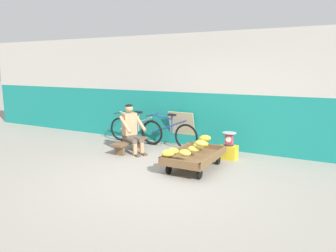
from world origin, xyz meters
TOP-DOWN VIEW (x-y plane):
  - ground_plane at (0.00, 0.00)m, footprint 80.00×80.00m
  - back_wall at (0.00, 2.78)m, footprint 16.00×0.30m
  - banana_cart at (0.34, 0.92)m, footprint 0.85×1.45m
  - banana_pile at (0.30, 0.85)m, footprint 0.72×1.26m
  - low_bench at (-1.56, 1.41)m, footprint 0.33×1.11m
  - vendor_seated at (-1.48, 1.37)m, footprint 0.74×0.63m
  - plastic_crate at (0.72, 1.92)m, footprint 0.36×0.28m
  - weighing_scale at (0.72, 1.92)m, footprint 0.30×0.30m
  - bicycle_near_left at (-1.96, 2.23)m, footprint 1.66×0.48m
  - bicycle_far_left at (-0.96, 2.24)m, footprint 1.66×0.48m
  - sign_board at (-0.75, 2.60)m, footprint 0.70×0.26m

SIDE VIEW (x-z plane):
  - ground_plane at x=0.00m, z-range 0.00..0.00m
  - plastic_crate at x=0.72m, z-range 0.00..0.30m
  - low_bench at x=-1.56m, z-range 0.06..0.33m
  - banana_cart at x=0.34m, z-range 0.06..0.42m
  - bicycle_near_left at x=-1.96m, z-range -0.08..0.78m
  - bicycle_far_left at x=-0.96m, z-range -0.08..0.78m
  - sign_board at x=-0.75m, z-range 0.00..0.87m
  - weighing_scale at x=0.72m, z-range 0.31..0.60m
  - banana_pile at x=0.30m, z-range 0.33..0.59m
  - vendor_seated at x=-1.48m, z-range 0.00..1.14m
  - back_wall at x=0.00m, z-range 0.00..2.82m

